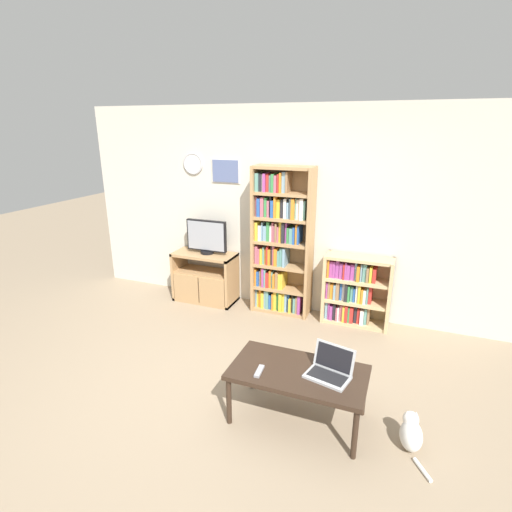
% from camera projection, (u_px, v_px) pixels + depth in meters
% --- Properties ---
extents(ground_plane, '(18.00, 18.00, 0.00)m').
position_uv_depth(ground_plane, '(212.00, 392.00, 3.69)').
color(ground_plane, gray).
extents(wall_back, '(5.64, 0.09, 2.60)m').
position_uv_depth(wall_back, '(282.00, 211.00, 5.11)').
color(wall_back, beige).
rests_on(wall_back, ground_plane).
extents(tv_stand, '(0.86, 0.41, 0.69)m').
position_uv_depth(tv_stand, '(205.00, 277.00, 5.52)').
color(tv_stand, tan).
rests_on(tv_stand, ground_plane).
extents(television, '(0.57, 0.18, 0.46)m').
position_uv_depth(television, '(207.00, 237.00, 5.35)').
color(television, black).
rests_on(television, tv_stand).
extents(bookshelf_tall, '(0.75, 0.31, 1.89)m').
position_uv_depth(bookshelf_tall, '(280.00, 243.00, 5.05)').
color(bookshelf_tall, tan).
rests_on(bookshelf_tall, ground_plane).
extents(bookshelf_short, '(0.80, 0.30, 0.87)m').
position_uv_depth(bookshelf_short, '(353.00, 290.00, 4.88)').
color(bookshelf_short, tan).
rests_on(bookshelf_short, ground_plane).
extents(coffee_table, '(1.09, 0.59, 0.47)m').
position_uv_depth(coffee_table, '(298.00, 375.00, 3.23)').
color(coffee_table, '#332319').
rests_on(coffee_table, ground_plane).
extents(laptop, '(0.38, 0.32, 0.23)m').
position_uv_depth(laptop, '(330.00, 369.00, 3.14)').
color(laptop, '#B7BABC').
rests_on(laptop, coffee_table).
extents(remote_near_laptop, '(0.06, 0.16, 0.02)m').
position_uv_depth(remote_near_laptop, '(259.00, 371.00, 3.19)').
color(remote_near_laptop, '#99999E').
rests_on(remote_near_laptop, coffee_table).
extents(cat, '(0.26, 0.43, 0.28)m').
position_uv_depth(cat, '(411.00, 433.00, 3.03)').
color(cat, white).
rests_on(cat, ground_plane).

